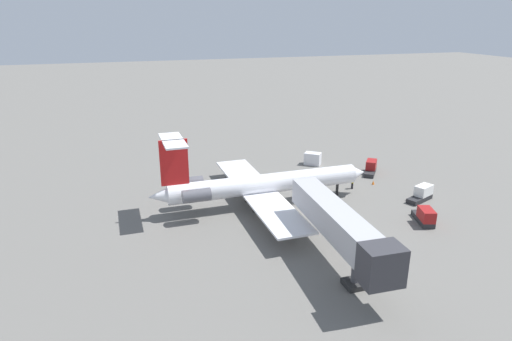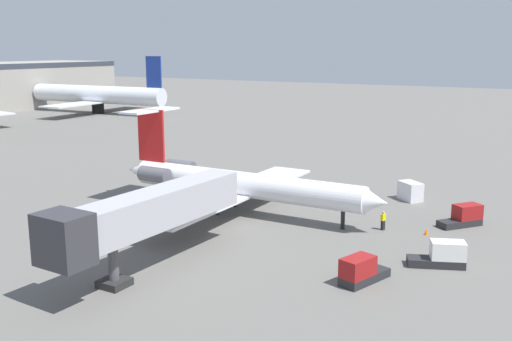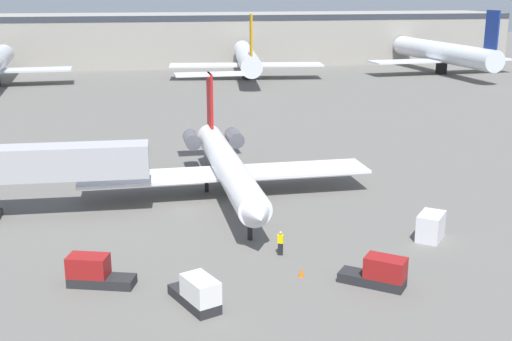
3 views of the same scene
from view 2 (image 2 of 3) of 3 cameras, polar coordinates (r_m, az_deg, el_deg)
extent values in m
cube|color=#66635E|center=(52.47, -2.72, -5.40)|extent=(400.00, 400.00, 0.10)
cylinder|color=white|center=(55.38, -1.19, -1.38)|extent=(2.62, 24.00, 2.41)
cone|color=white|center=(50.26, 11.47, -2.99)|extent=(2.31, 2.22, 2.29)
cone|color=white|center=(62.79, -11.36, -0.02)|extent=(2.07, 2.62, 2.05)
cube|color=white|center=(61.70, 1.16, -0.86)|extent=(11.87, 4.50, 0.24)
cube|color=white|center=(50.75, -6.00, -3.73)|extent=(11.87, 4.50, 0.24)
cylinder|color=#595960|center=(61.91, -7.36, 0.32)|extent=(1.53, 3.21, 1.50)
cylinder|color=#595960|center=(58.67, -9.82, -0.40)|extent=(1.53, 3.21, 1.50)
cube|color=red|center=(60.91, -10.15, 3.36)|extent=(0.27, 3.20, 5.33)
cube|color=white|center=(60.59, -10.24, 5.76)|extent=(6.82, 2.46, 0.20)
cylinder|color=black|center=(51.69, 8.42, -4.79)|extent=(0.36, 0.36, 1.62)
cylinder|color=black|center=(58.20, -2.07, -2.77)|extent=(0.36, 0.36, 1.62)
cylinder|color=black|center=(55.59, -3.80, -3.49)|extent=(0.36, 0.36, 1.62)
cube|color=#ADADB2|center=(42.14, -9.76, -3.68)|extent=(16.87, 3.29, 2.60)
cube|color=#333338|center=(36.88, -18.13, -6.38)|extent=(2.53, 3.30, 3.20)
cylinder|color=#4C4C51|center=(40.16, -13.67, -8.87)|extent=(0.70, 0.70, 3.04)
cube|color=#262626|center=(40.62, -13.58, -10.55)|extent=(1.80, 1.80, 0.50)
cube|color=black|center=(52.19, 12.21, -5.21)|extent=(0.39, 0.35, 0.85)
cube|color=yellow|center=(51.99, 12.25, -4.45)|extent=(0.47, 0.40, 0.60)
sphere|color=tan|center=(51.87, 12.27, -4.00)|extent=(0.24, 0.24, 0.24)
cube|color=#262628|center=(55.11, 19.14, -4.83)|extent=(4.01, 3.57, 0.60)
cube|color=maroon|center=(55.37, 19.83, -3.78)|extent=(2.75, 2.58, 1.30)
cube|color=#262628|center=(40.97, 10.51, -10.13)|extent=(4.24, 2.54, 0.60)
cube|color=maroon|center=(40.03, 9.86, -9.18)|extent=(2.71, 2.06, 1.30)
cube|color=#262628|center=(44.84, 17.03, -8.50)|extent=(2.83, 4.23, 0.60)
cube|color=white|center=(44.67, 18.13, -7.36)|extent=(2.21, 2.75, 1.30)
cube|color=silver|center=(62.68, 14.74, -1.95)|extent=(2.78, 2.92, 1.93)
cone|color=orange|center=(51.79, 16.21, -5.73)|extent=(0.36, 0.36, 0.55)
cylinder|color=silver|center=(146.13, -15.15, 7.14)|extent=(6.55, 37.54, 4.19)
cube|color=navy|center=(135.36, -9.90, 9.40)|extent=(0.55, 4.01, 7.00)
cube|color=silver|center=(146.26, -15.12, 6.48)|extent=(31.69, 7.98, 0.30)
cube|color=black|center=(146.41, -15.08, 5.85)|extent=(1.20, 2.80, 2.40)
camera|label=1|loc=(45.37, -65.16, 13.89)|focal=31.30mm
camera|label=3|loc=(45.87, 64.29, 7.62)|focal=45.89mm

